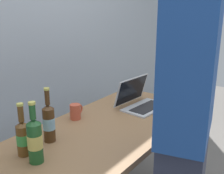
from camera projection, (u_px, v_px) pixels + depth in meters
The scene contains 8 objects.
desk at pixel (110, 137), 1.86m from camera, with size 1.50×0.73×0.77m.
laptop at pixel (140, 100), 2.14m from camera, with size 0.38×0.31×0.22m.
beer_bottle_amber at pixel (23, 137), 1.45m from camera, with size 0.07×0.07×0.28m.
beer_bottle_dark at pixel (49, 122), 1.59m from camera, with size 0.07×0.07×0.32m.
beer_bottle_green at pixel (35, 140), 1.38m from camera, with size 0.07×0.07×0.32m.
person_figure at pixel (185, 135), 1.33m from camera, with size 0.49×0.34×1.83m.
coffee_mug at pixel (76, 111), 1.92m from camera, with size 0.11×0.07×0.10m.
back_wall at pixel (18, 34), 2.18m from camera, with size 6.00×0.10×2.60m, color #99A3AD.
Camera 1 is at (-1.36, -1.00, 1.53)m, focal length 45.31 mm.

